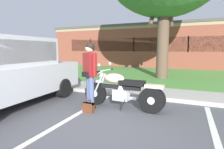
{
  "coord_description": "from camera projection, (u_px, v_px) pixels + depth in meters",
  "views": [
    {
      "loc": [
        1.69,
        -3.32,
        1.54
      ],
      "look_at": [
        -0.65,
        1.53,
        0.85
      ],
      "focal_mm": 31.85,
      "sensor_mm": 36.0,
      "label": 1
    }
  ],
  "objects": [
    {
      "name": "ground_plane",
      "position": [
        108.0,
        128.0,
        3.89
      ],
      "size": [
        140.0,
        140.0,
        0.0
      ],
      "primitive_type": "plane",
      "color": "#4C4C51"
    },
    {
      "name": "curb_strip",
      "position": [
        145.0,
        97.0,
        6.21
      ],
      "size": [
        60.0,
        0.2,
        0.12
      ],
      "primitive_type": "cube",
      "color": "#ADA89E",
      "rests_on": "ground"
    },
    {
      "name": "concrete_walk",
      "position": [
        152.0,
        92.0,
        6.98
      ],
      "size": [
        60.0,
        1.5,
        0.08
      ],
      "primitive_type": "cube",
      "color": "#ADA89E",
      "rests_on": "ground"
    },
    {
      "name": "grass_lawn",
      "position": [
        174.0,
        75.0,
        11.56
      ],
      "size": [
        60.0,
        8.75,
        0.06
      ],
      "primitive_type": "cube",
      "color": "#518E3D",
      "rests_on": "ground"
    },
    {
      "name": "stall_stripe_0",
      "position": [
        72.0,
        117.0,
        4.51
      ],
      "size": [
        0.46,
        4.4,
        0.01
      ],
      "primitive_type": "cube",
      "rotation": [
        0.0,
        0.0,
        0.08
      ],
      "color": "silver",
      "rests_on": "ground"
    },
    {
      "name": "stall_stripe_1",
      "position": [
        218.0,
        144.0,
        3.25
      ],
      "size": [
        0.46,
        4.4,
        0.01
      ],
      "primitive_type": "cube",
      "rotation": [
        0.0,
        0.0,
        0.08
      ],
      "color": "silver",
      "rests_on": "ground"
    },
    {
      "name": "motorcycle",
      "position": [
        125.0,
        91.0,
        5.09
      ],
      "size": [
        2.24,
        0.82,
        1.18
      ],
      "color": "black",
      "rests_on": "ground"
    },
    {
      "name": "rider_person",
      "position": [
        90.0,
        71.0,
        5.1
      ],
      "size": [
        0.51,
        0.4,
        1.7
      ],
      "color": "black",
      "rests_on": "ground"
    },
    {
      "name": "handbag",
      "position": [
        88.0,
        107.0,
        4.84
      ],
      "size": [
        0.28,
        0.13,
        0.36
      ],
      "color": "#562D19",
      "rests_on": "ground"
    },
    {
      "name": "parked_suv_adjacent",
      "position": [
        0.0,
        72.0,
        5.18
      ],
      "size": [
        2.41,
        5.01,
        1.86
      ],
      "color": "#B7BABF",
      "rests_on": "ground"
    },
    {
      "name": "hedge_left",
      "position": [
        111.0,
        59.0,
        18.01
      ],
      "size": [
        3.34,
        0.9,
        1.24
      ],
      "color": "#235623",
      "rests_on": "ground"
    },
    {
      "name": "hedge_center_left",
      "position": [
        148.0,
        60.0,
        16.51
      ],
      "size": [
        2.82,
        0.9,
        1.24
      ],
      "color": "#235623",
      "rests_on": "ground"
    },
    {
      "name": "hedge_center_right",
      "position": [
        194.0,
        61.0,
        15.0
      ],
      "size": [
        2.92,
        0.9,
        1.24
      ],
      "color": "#235623",
      "rests_on": "ground"
    },
    {
      "name": "brick_building",
      "position": [
        194.0,
        46.0,
        19.91
      ],
      "size": [
        25.12,
        12.0,
        3.67
      ],
      "color": "brown",
      "rests_on": "ground"
    }
  ]
}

